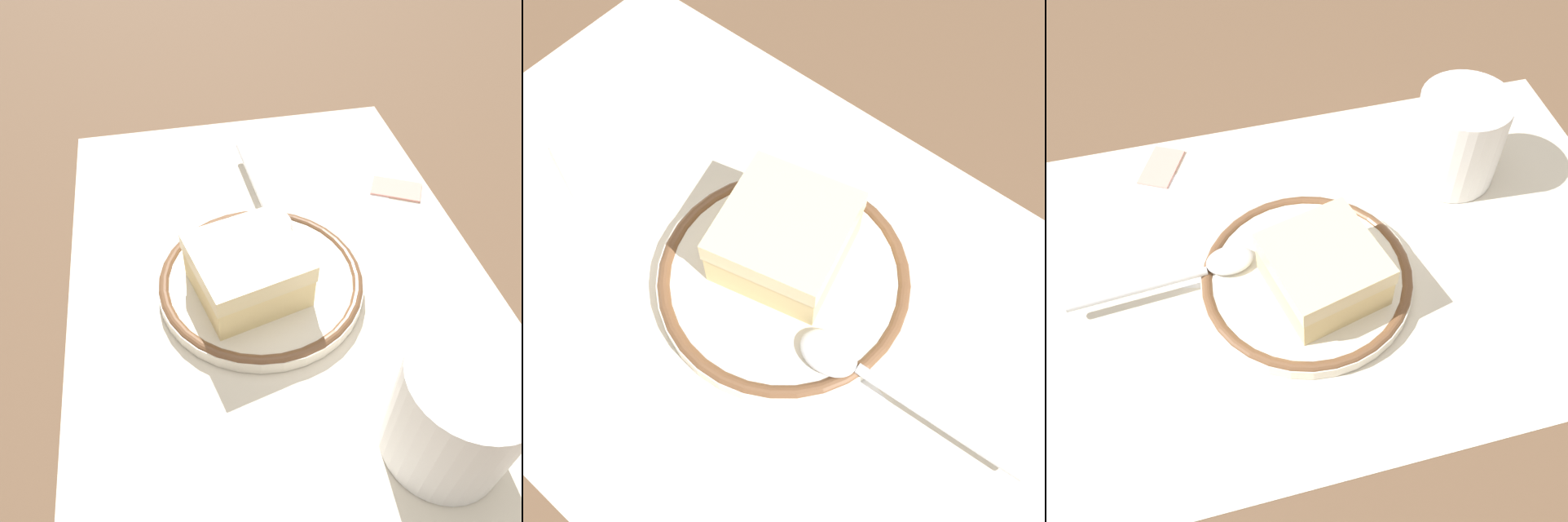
# 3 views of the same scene
# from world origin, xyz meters

# --- Properties ---
(ground_plane) EXTENTS (2.40, 2.40, 0.00)m
(ground_plane) POSITION_xyz_m (0.00, 0.00, 0.00)
(ground_plane) COLOR brown
(placemat) EXTENTS (0.56, 0.36, 0.00)m
(placemat) POSITION_xyz_m (0.00, 0.00, 0.00)
(placemat) COLOR beige
(placemat) RESTS_ON ground_plane
(plate) EXTENTS (0.17, 0.17, 0.01)m
(plate) POSITION_xyz_m (-0.02, -0.02, 0.01)
(plate) COLOR silver
(plate) RESTS_ON placemat
(cake_slice) EXTENTS (0.10, 0.10, 0.05)m
(cake_slice) POSITION_xyz_m (-0.01, -0.03, 0.04)
(cake_slice) COLOR beige
(cake_slice) RESTS_ON plate
(spoon) EXTENTS (0.15, 0.03, 0.01)m
(spoon) POSITION_xyz_m (-0.10, 0.01, 0.02)
(spoon) COLOR silver
(spoon) RESTS_ON plate
(cup) EXTENTS (0.08, 0.08, 0.09)m
(cup) POSITION_xyz_m (0.15, 0.07, 0.04)
(cup) COLOR white
(cup) RESTS_ON placemat
(napkin) EXTENTS (0.13, 0.15, 0.00)m
(napkin) POSITION_xyz_m (-0.13, 0.07, 0.00)
(napkin) COLOR white
(napkin) RESTS_ON placemat
(sugar_packet) EXTENTS (0.05, 0.06, 0.01)m
(sugar_packet) POSITION_xyz_m (-0.12, 0.14, 0.00)
(sugar_packet) COLOR #E5998C
(sugar_packet) RESTS_ON placemat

